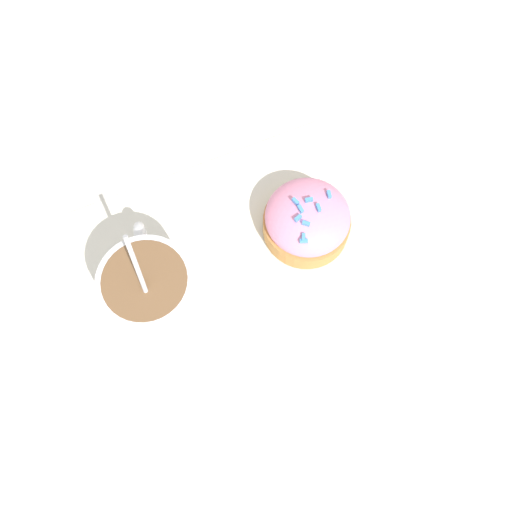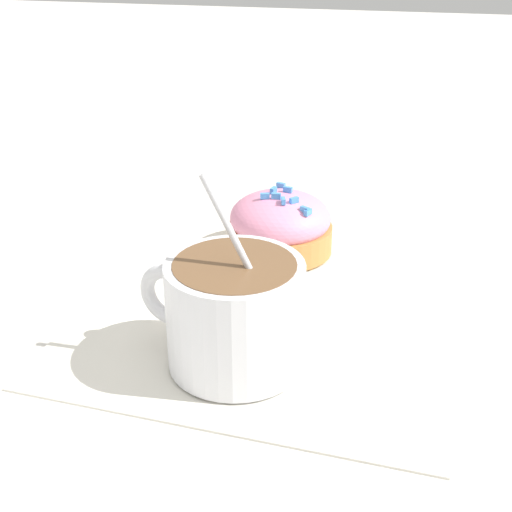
{
  "view_description": "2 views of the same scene",
  "coord_description": "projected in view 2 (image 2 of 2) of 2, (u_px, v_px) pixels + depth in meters",
  "views": [
    {
      "loc": [
        -0.07,
        -0.17,
        0.53
      ],
      "look_at": [
        0.02,
        -0.0,
        0.04
      ],
      "focal_mm": 42.0,
      "sensor_mm": 36.0,
      "label": 1
    },
    {
      "loc": [
        -0.42,
        -0.08,
        0.25
      ],
      "look_at": [
        -0.0,
        0.01,
        0.04
      ],
      "focal_mm": 50.0,
      "sensor_mm": 36.0,
      "label": 2
    }
  ],
  "objects": [
    {
      "name": "ground_plane",
      "position": [
        276.0,
        303.0,
        0.5
      ],
      "size": [
        3.0,
        3.0,
        0.0
      ],
      "primitive_type": "plane",
      "color": "silver"
    },
    {
      "name": "paper_napkin",
      "position": [
        276.0,
        301.0,
        0.5
      ],
      "size": [
        0.3,
        0.27,
        0.0
      ],
      "color": "white",
      "rests_on": "ground_plane"
    },
    {
      "name": "coffee_cup",
      "position": [
        233.0,
        309.0,
        0.41
      ],
      "size": [
        0.08,
        0.11,
        0.12
      ],
      "color": "white",
      "rests_on": "paper_napkin"
    },
    {
      "name": "frosted_pastry",
      "position": [
        280.0,
        225.0,
        0.56
      ],
      "size": [
        0.08,
        0.08,
        0.05
      ],
      "color": "#C18442",
      "rests_on": "paper_napkin"
    }
  ]
}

